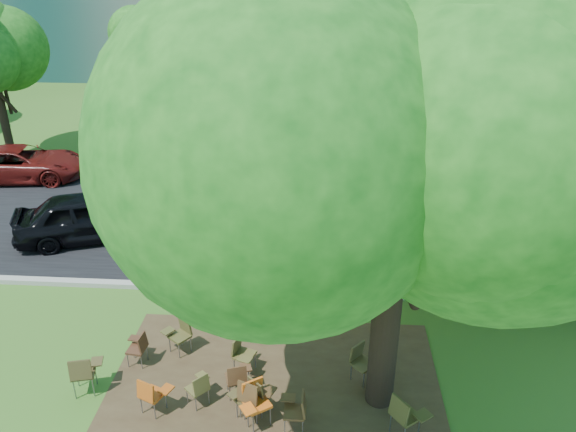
# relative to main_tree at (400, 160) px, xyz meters

# --- Properties ---
(ground) EXTENTS (160.00, 160.00, 0.00)m
(ground) POSITION_rel_main_tree_xyz_m (-3.18, 0.84, -5.25)
(ground) COLOR #2D5019
(ground) RESTS_ON ground
(dirt_patch) EXTENTS (7.00, 4.50, 0.03)m
(dirt_patch) POSITION_rel_main_tree_xyz_m (-2.18, 0.34, -5.23)
(dirt_patch) COLOR #382819
(dirt_patch) RESTS_ON ground
(asphalt_road) EXTENTS (80.00, 8.00, 0.04)m
(asphalt_road) POSITION_rel_main_tree_xyz_m (-3.18, 7.84, -5.23)
(asphalt_road) COLOR black
(asphalt_road) RESTS_ON ground
(kerb_near) EXTENTS (80.00, 0.25, 0.14)m
(kerb_near) POSITION_rel_main_tree_xyz_m (-3.18, 3.84, -5.18)
(kerb_near) COLOR gray
(kerb_near) RESTS_ON ground
(kerb_far) EXTENTS (80.00, 0.25, 0.14)m
(kerb_far) POSITION_rel_main_tree_xyz_m (-3.18, 11.94, -5.18)
(kerb_far) COLOR gray
(kerb_far) RESTS_ON ground
(bg_tree_2) EXTENTS (4.80, 4.80, 6.62)m
(bg_tree_2) POSITION_rel_main_tree_xyz_m (-8.18, 16.84, -1.04)
(bg_tree_2) COLOR black
(bg_tree_2) RESTS_ON ground
(bg_tree_3) EXTENTS (5.60, 5.60, 7.84)m
(bg_tree_3) POSITION_rel_main_tree_xyz_m (4.82, 14.84, -0.22)
(bg_tree_3) COLOR black
(bg_tree_3) RESTS_ON ground
(main_tree) EXTENTS (7.20, 7.20, 8.86)m
(main_tree) POSITION_rel_main_tree_xyz_m (0.00, 0.00, 0.00)
(main_tree) COLOR black
(main_tree) RESTS_ON ground
(school_bus) EXTENTS (13.89, 4.99, 3.33)m
(school_bus) POSITION_rel_main_tree_xyz_m (2.50, 5.36, -3.32)
(school_bus) COLOR #E09B07
(school_bus) RESTS_ON ground
(chair_0) EXTENTS (0.65, 0.69, 0.96)m
(chair_0) POSITION_rel_main_tree_xyz_m (-6.08, -0.23, -4.66)
(chair_0) COLOR #43391D
(chair_0) RESTS_ON ground
(chair_1) EXTENTS (0.71, 0.56, 0.87)m
(chair_1) POSITION_rel_main_tree_xyz_m (-4.52, -0.70, -4.71)
(chair_1) COLOR #A94812
(chair_1) RESTS_ON ground
(chair_2) EXTENTS (0.54, 0.69, 0.80)m
(chair_2) POSITION_rel_main_tree_xyz_m (-3.64, -0.39, -4.76)
(chair_2) COLOR brown
(chair_2) RESTS_ON ground
(chair_3) EXTENTS (0.75, 0.60, 0.88)m
(chair_3) POSITION_rel_main_tree_xyz_m (-2.58, -0.64, -4.71)
(chair_3) COLOR #45391D
(chair_3) RESTS_ON ground
(chair_4) EXTENTS (0.77, 0.61, 0.95)m
(chair_4) POSITION_rel_main_tree_xyz_m (-2.52, -0.67, -4.66)
(chair_4) COLOR #4A311A
(chair_4) RESTS_ON ground
(chair_5) EXTENTS (0.64, 0.80, 0.96)m
(chair_5) POSITION_rel_main_tree_xyz_m (-2.48, -0.77, -4.66)
(chair_5) COLOR #D25C16
(chair_5) RESTS_ON ground
(chair_6) EXTENTS (0.51, 0.57, 0.87)m
(chair_6) POSITION_rel_main_tree_xyz_m (-1.64, -0.89, -4.71)
(chair_6) COLOR #4D331B
(chair_6) RESTS_ON ground
(chair_7) EXTENTS (0.82, 0.65, 0.97)m
(chair_7) POSITION_rel_main_tree_xyz_m (0.38, -0.95, -4.65)
(chair_7) COLOR #433F1D
(chair_7) RESTS_ON ground
(chair_8) EXTENTS (0.48, 0.57, 0.81)m
(chair_8) POSITION_rel_main_tree_xyz_m (-5.24, 0.75, -4.75)
(chair_8) COLOR #432618
(chair_8) RESTS_ON ground
(chair_9) EXTENTS (0.74, 0.59, 0.87)m
(chair_9) POSITION_rel_main_tree_xyz_m (-4.43, 1.26, -4.71)
(chair_9) COLOR #46421E
(chair_9) RESTS_ON ground
(chair_10) EXTENTS (0.55, 0.70, 0.88)m
(chair_10) POSITION_rel_main_tree_xyz_m (-2.93, 0.66, -4.70)
(chair_10) COLOR brown
(chair_10) RESTS_ON ground
(chair_11) EXTENTS (0.59, 0.65, 0.86)m
(chair_11) POSITION_rel_main_tree_xyz_m (-2.91, -0.10, -4.72)
(chair_11) COLOR #4D301B
(chair_11) RESTS_ON ground
(chair_12) EXTENTS (0.61, 0.77, 0.89)m
(chair_12) POSITION_rel_main_tree_xyz_m (-0.37, 0.58, -4.70)
(chair_12) COLOR #4F4222
(chair_12) RESTS_ON ground
(black_car) EXTENTS (4.93, 3.26, 1.56)m
(black_car) POSITION_rel_main_tree_xyz_m (-8.59, 6.57, -4.47)
(black_car) COLOR black
(black_car) RESTS_ON ground
(bg_car_red) EXTENTS (5.14, 2.86, 1.36)m
(bg_car_red) POSITION_rel_main_tree_xyz_m (-13.32, 11.34, -4.57)
(bg_car_red) COLOR #55100E
(bg_car_red) RESTS_ON ground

